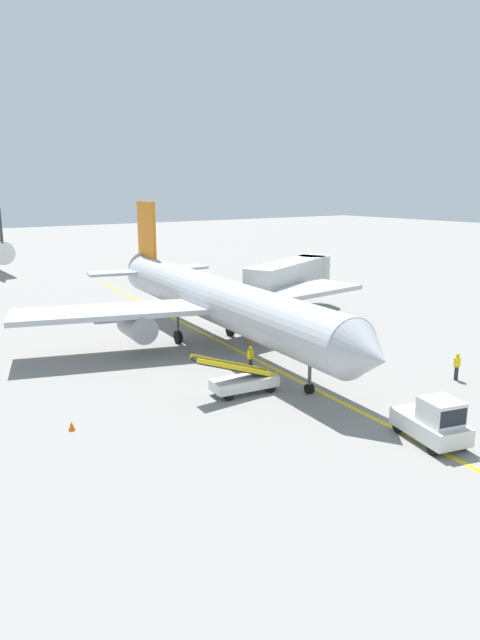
# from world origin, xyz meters

# --- Properties ---
(ground_plane) EXTENTS (300.00, 300.00, 0.00)m
(ground_plane) POSITION_xyz_m (0.00, 0.00, 0.00)
(ground_plane) COLOR gray
(taxi_line_yellow) EXTENTS (7.88, 79.67, 0.01)m
(taxi_line_yellow) POSITION_xyz_m (1.30, 5.00, 0.00)
(taxi_line_yellow) COLOR yellow
(taxi_line_yellow) RESTS_ON ground
(airliner) EXTENTS (28.48, 35.34, 10.10)m
(airliner) POSITION_xyz_m (1.35, 13.19, 3.42)
(airliner) COLOR #B2B5BA
(airliner) RESTS_ON ground
(jet_bridge) EXTENTS (12.74, 7.75, 4.85)m
(jet_bridge) POSITION_xyz_m (13.42, 18.34, 3.54)
(jet_bridge) COLOR beige
(jet_bridge) RESTS_ON ground
(pushback_tug) EXTENTS (2.70, 3.95, 2.20)m
(pushback_tug) POSITION_xyz_m (0.59, -6.81, 0.99)
(pushback_tug) COLOR silver
(pushback_tug) RESTS_ON ground
(baggage_tug_near_wing) EXTENTS (2.60, 1.73, 2.10)m
(baggage_tug_near_wing) POSITION_xyz_m (9.54, 12.33, 0.93)
(baggage_tug_near_wing) COLOR silver
(baggage_tug_near_wing) RESTS_ON ground
(belt_loader_forward_hold) EXTENTS (5.12, 1.93, 2.59)m
(belt_loader_forward_hold) POSITION_xyz_m (-2.86, 3.36, 0.78)
(belt_loader_forward_hold) COLOR silver
(belt_loader_forward_hold) RESTS_ON ground
(belt_loader_aft_hold) EXTENTS (3.48, 5.00, 2.59)m
(belt_loader_aft_hold) POSITION_xyz_m (6.79, 6.99, 0.78)
(belt_loader_aft_hold) COLOR silver
(belt_loader_aft_hold) RESTS_ON ground
(ground_crew_marshaller) EXTENTS (0.36, 0.24, 1.70)m
(ground_crew_marshaller) POSITION_xyz_m (9.03, -2.09, 0.91)
(ground_crew_marshaller) COLOR #26262D
(ground_crew_marshaller) RESTS_ON ground
(ground_crew_wing_walker) EXTENTS (0.36, 0.24, 1.70)m
(ground_crew_wing_walker) POSITION_xyz_m (-0.22, 6.27, 0.91)
(ground_crew_wing_walker) COLOR #26262D
(ground_crew_wing_walker) RESTS_ON ground
(safety_cone_nose_left) EXTENTS (0.36, 0.36, 0.44)m
(safety_cone_nose_left) POSITION_xyz_m (3.56, 11.68, 0.22)
(safety_cone_nose_left) COLOR orange
(safety_cone_nose_left) RESTS_ON ground
(safety_cone_nose_right) EXTENTS (0.36, 0.36, 0.44)m
(safety_cone_nose_right) POSITION_xyz_m (-12.51, 3.84, 0.22)
(safety_cone_nose_right) COLOR orange
(safety_cone_nose_right) RESTS_ON ground
(safety_cone_wingtip_left) EXTENTS (0.36, 0.36, 0.44)m
(safety_cone_wingtip_left) POSITION_xyz_m (-2.63, 17.43, 0.22)
(safety_cone_wingtip_left) COLOR orange
(safety_cone_wingtip_left) RESTS_ON ground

